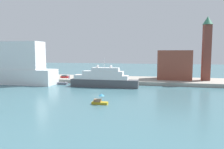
# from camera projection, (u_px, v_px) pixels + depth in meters

# --- Properties ---
(ground) EXTENTS (400.00, 400.00, 0.00)m
(ground) POSITION_uv_depth(u_px,v_px,m) (96.00, 91.00, 74.36)
(ground) COLOR #3D6670
(quay_dock) EXTENTS (110.00, 20.63, 1.50)m
(quay_dock) POSITION_uv_depth(u_px,v_px,m) (113.00, 80.00, 99.83)
(quay_dock) COLOR gray
(quay_dock) RESTS_ON ground
(large_yacht) EXTENTS (26.41, 3.95, 11.34)m
(large_yacht) POSITION_uv_depth(u_px,v_px,m) (103.00, 79.00, 82.47)
(large_yacht) COLOR #4C4C51
(large_yacht) RESTS_ON ground
(small_motorboat) EXTENTS (4.10, 1.59, 2.74)m
(small_motorboat) POSITION_uv_depth(u_px,v_px,m) (100.00, 101.00, 54.73)
(small_motorboat) COLOR #B7991E
(small_motorboat) RESTS_ON ground
(work_barge) EXTENTS (4.22, 1.63, 0.91)m
(work_barge) POSITION_uv_depth(u_px,v_px,m) (63.00, 83.00, 89.34)
(work_barge) COLOR #595966
(work_barge) RESTS_ON ground
(harbor_building) EXTENTS (14.41, 10.86, 12.81)m
(harbor_building) POSITION_uv_depth(u_px,v_px,m) (174.00, 65.00, 94.97)
(harbor_building) COLOR brown
(harbor_building) RESTS_ON quay_dock
(bell_tower) EXTENTS (4.23, 4.23, 26.91)m
(bell_tower) POSITION_uv_depth(u_px,v_px,m) (207.00, 46.00, 89.80)
(bell_tower) COLOR brown
(bell_tower) RESTS_ON quay_dock
(parked_car) EXTENTS (3.90, 1.86, 1.26)m
(parked_car) POSITION_uv_depth(u_px,v_px,m) (65.00, 77.00, 100.70)
(parked_car) COLOR #B21E1E
(parked_car) RESTS_ON quay_dock
(person_figure) EXTENTS (0.36, 0.36, 1.83)m
(person_figure) POSITION_uv_depth(u_px,v_px,m) (69.00, 77.00, 97.14)
(person_figure) COLOR #334C8C
(person_figure) RESTS_ON quay_dock
(mooring_bollard) EXTENTS (0.43, 0.43, 0.75)m
(mooring_bollard) POSITION_uv_depth(u_px,v_px,m) (113.00, 80.00, 90.03)
(mooring_bollard) COLOR black
(mooring_bollard) RESTS_ON quay_dock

